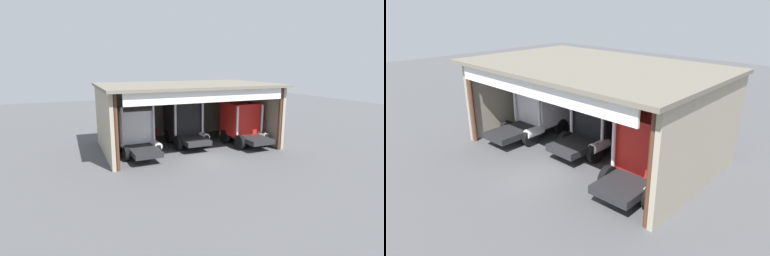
% 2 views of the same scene
% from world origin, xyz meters
% --- Properties ---
extents(ground_plane, '(80.00, 80.00, 0.00)m').
position_xyz_m(ground_plane, '(0.00, 0.00, 0.00)').
color(ground_plane, '#4C4C4F').
rests_on(ground_plane, ground).
extents(workshop_shed, '(13.31, 8.79, 5.00)m').
position_xyz_m(workshop_shed, '(0.00, 4.83, 3.43)').
color(workshop_shed, '#9E937F').
rests_on(workshop_shed, ground).
extents(truck_white_center_left_bay, '(2.77, 5.36, 3.58)m').
position_xyz_m(truck_white_center_left_bay, '(-4.19, 3.66, 1.68)').
color(truck_white_center_left_bay, white).
rests_on(truck_white_center_left_bay, ground).
extents(truck_black_left_bay, '(2.71, 4.85, 3.70)m').
position_xyz_m(truck_black_left_bay, '(0.06, 4.54, 1.88)').
color(truck_black_left_bay, black).
rests_on(truck_black_left_bay, ground).
extents(truck_red_yard_outside, '(2.79, 4.67, 3.40)m').
position_xyz_m(truck_red_yard_outside, '(4.46, 2.77, 1.81)').
color(truck_red_yard_outside, red).
rests_on(truck_red_yard_outside, ground).
extents(oil_drum, '(0.58, 0.58, 0.90)m').
position_xyz_m(oil_drum, '(1.90, 6.64, 0.45)').
color(oil_drum, gold).
rests_on(oil_drum, ground).
extents(tool_cart, '(0.90, 0.60, 1.00)m').
position_xyz_m(tool_cart, '(-2.05, 7.17, 0.50)').
color(tool_cart, red).
rests_on(tool_cart, ground).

